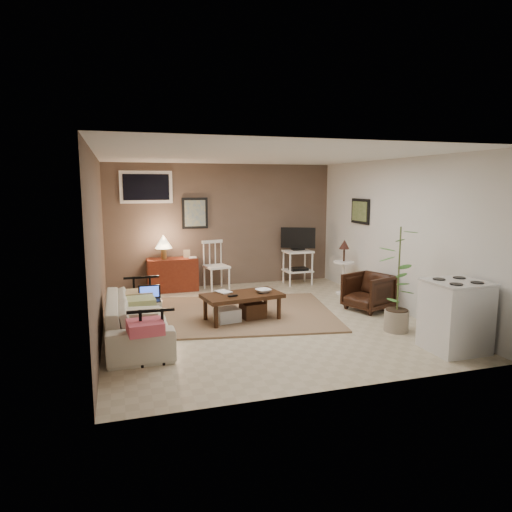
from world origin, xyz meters
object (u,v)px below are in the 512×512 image
object	(u,v)px
spindle_chair	(216,267)
tv_stand	(298,254)
potted_plant	(399,275)
red_console	(172,272)
armchair	(368,290)
side_table	(344,261)
stove	(455,316)
sofa	(137,311)
coffee_table	(242,305)

from	to	relation	value
spindle_chair	tv_stand	world-z (taller)	tv_stand
tv_stand	potted_plant	size ratio (longest dim) A/B	0.79
red_console	tv_stand	distance (m)	2.52
spindle_chair	armchair	bearing A→B (deg)	-47.01
side_table	stove	distance (m)	3.03
red_console	armchair	bearing A→B (deg)	-38.44
sofa	coffee_table	bearing A→B (deg)	-74.81
tv_stand	stove	xyz separation A→B (m)	(0.39, -4.04, -0.18)
sofa	tv_stand	world-z (taller)	tv_stand
side_table	potted_plant	distance (m)	2.20
tv_stand	potted_plant	xyz separation A→B (m)	(0.16, -3.20, 0.17)
stove	red_console	bearing A→B (deg)	124.73
side_table	stove	bearing A→B (deg)	-91.73
side_table	potted_plant	world-z (taller)	potted_plant
coffee_table	sofa	world-z (taller)	sofa
sofa	red_console	world-z (taller)	red_console
coffee_table	red_console	size ratio (longest dim) A/B	1.14
armchair	potted_plant	bearing A→B (deg)	-29.95
coffee_table	red_console	bearing A→B (deg)	108.42
armchair	spindle_chair	bearing A→B (deg)	-156.91
coffee_table	tv_stand	bearing A→B (deg)	50.53
spindle_chair	potted_plant	world-z (taller)	potted_plant
potted_plant	red_console	bearing A→B (deg)	128.62
armchair	stove	bearing A→B (deg)	-18.56
side_table	armchair	distance (m)	1.15
tv_stand	stove	bearing A→B (deg)	-84.45
coffee_table	spindle_chair	distance (m)	2.18
coffee_table	tv_stand	size ratio (longest dim) A/B	1.06
red_console	side_table	size ratio (longest dim) A/B	1.07
stove	potted_plant	bearing A→B (deg)	105.49
tv_stand	side_table	xyz separation A→B (m)	(0.48, -1.03, 0.01)
coffee_table	stove	size ratio (longest dim) A/B	1.41
sofa	side_table	bearing A→B (deg)	-68.01
side_table	armchair	xyz separation A→B (m)	(-0.14, -1.10, -0.30)
coffee_table	red_console	distance (m)	2.39
tv_stand	side_table	distance (m)	1.13
coffee_table	side_table	size ratio (longest dim) A/B	1.21
potted_plant	stove	size ratio (longest dim) A/B	1.69
red_console	coffee_table	bearing A→B (deg)	-71.58
stove	tv_stand	bearing A→B (deg)	95.55
sofa	armchair	bearing A→B (deg)	-83.52
coffee_table	sofa	xyz separation A→B (m)	(-1.50, -0.41, 0.14)
tv_stand	armchair	bearing A→B (deg)	-80.71
stove	coffee_table	bearing A→B (deg)	138.24
armchair	coffee_table	bearing A→B (deg)	-109.87
side_table	spindle_chair	bearing A→B (deg)	153.67
tv_stand	armchair	size ratio (longest dim) A/B	1.78
potted_plant	tv_stand	bearing A→B (deg)	92.83
coffee_table	armchair	bearing A→B (deg)	0.03
spindle_chair	stove	size ratio (longest dim) A/B	1.08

